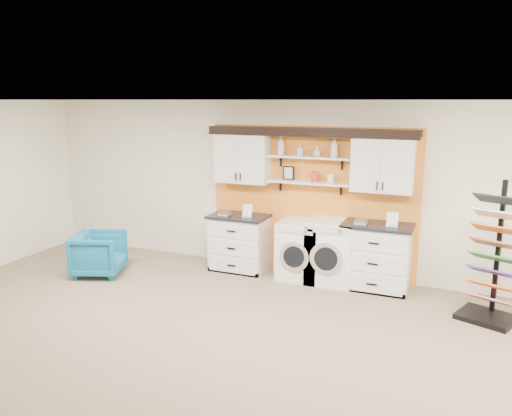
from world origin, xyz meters
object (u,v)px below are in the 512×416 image
at_px(base_cabinet_right, 376,257).
at_px(armchair, 99,254).
at_px(washer, 301,250).
at_px(sample_rack, 491,278).
at_px(dryer, 332,252).
at_px(base_cabinet_left, 239,242).

relative_size(base_cabinet_right, armchair, 1.35).
distance_m(washer, armchair, 3.27).
height_order(sample_rack, armchair, sample_rack).
height_order(washer, dryer, dryer).
relative_size(base_cabinet_right, dryer, 1.03).
distance_m(dryer, armchair, 3.75).
bearing_deg(armchair, base_cabinet_right, -96.03).
distance_m(base_cabinet_right, dryer, 0.68).
distance_m(base_cabinet_left, sample_rack, 3.84).
height_order(base_cabinet_right, sample_rack, sample_rack).
bearing_deg(base_cabinet_right, armchair, -165.47).
bearing_deg(washer, armchair, -160.31).
xyz_separation_m(sample_rack, armchair, (-5.80, -0.57, -0.22)).
height_order(base_cabinet_left, base_cabinet_right, base_cabinet_right).
relative_size(base_cabinet_left, washer, 1.03).
distance_m(washer, dryer, 0.50).
relative_size(dryer, sample_rack, 0.55).
bearing_deg(base_cabinet_left, base_cabinet_right, -0.00).
xyz_separation_m(base_cabinet_left, washer, (1.08, -0.00, -0.00)).
relative_size(base_cabinet_left, base_cabinet_right, 0.93).
bearing_deg(base_cabinet_left, sample_rack, -8.04).
distance_m(base_cabinet_right, armchair, 4.41).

